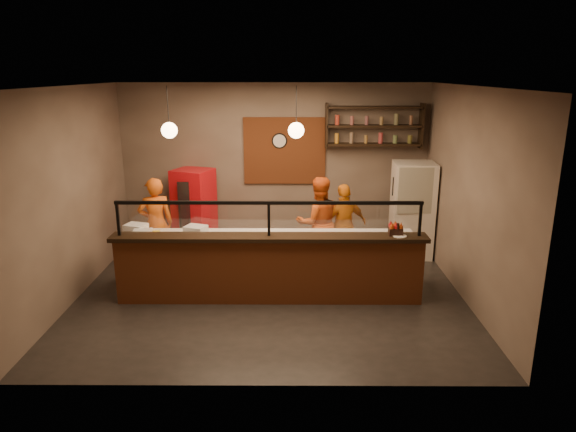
{
  "coord_description": "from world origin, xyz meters",
  "views": [
    {
      "loc": [
        0.32,
        -7.52,
        3.41
      ],
      "look_at": [
        0.28,
        0.3,
        1.19
      ],
      "focal_mm": 32.0,
      "sensor_mm": 36.0,
      "label": 1
    }
  ],
  "objects_px": {
    "cook_mid": "(318,223)",
    "fridge": "(412,210)",
    "cook_left": "(156,224)",
    "wall_clock": "(279,141)",
    "cook_right": "(344,225)",
    "pepper_mill": "(398,230)",
    "condiment_caddy": "(395,231)",
    "red_cooler": "(194,210)",
    "pizza_dough": "(258,235)"
  },
  "relations": [
    {
      "from": "pepper_mill",
      "to": "pizza_dough",
      "type": "bearing_deg",
      "value": 165.7
    },
    {
      "from": "fridge",
      "to": "red_cooler",
      "type": "xyz_separation_m",
      "value": [
        -4.17,
        0.37,
        -0.1
      ]
    },
    {
      "from": "cook_left",
      "to": "cook_mid",
      "type": "relative_size",
      "value": 1.0
    },
    {
      "from": "pizza_dough",
      "to": "condiment_caddy",
      "type": "bearing_deg",
      "value": -12.89
    },
    {
      "from": "cook_left",
      "to": "condiment_caddy",
      "type": "xyz_separation_m",
      "value": [
        3.93,
        -1.35,
        0.29
      ]
    },
    {
      "from": "condiment_caddy",
      "to": "cook_left",
      "type": "bearing_deg",
      "value": 161.0
    },
    {
      "from": "cook_right",
      "to": "condiment_caddy",
      "type": "distance_m",
      "value": 1.67
    },
    {
      "from": "condiment_caddy",
      "to": "pepper_mill",
      "type": "xyz_separation_m",
      "value": [
        0.02,
        -0.06,
        0.04
      ]
    },
    {
      "from": "cook_mid",
      "to": "condiment_caddy",
      "type": "distance_m",
      "value": 1.8
    },
    {
      "from": "cook_right",
      "to": "red_cooler",
      "type": "xyz_separation_m",
      "value": [
        -2.84,
        0.89,
        0.05
      ]
    },
    {
      "from": "cook_right",
      "to": "wall_clock",
      "type": "bearing_deg",
      "value": -68.62
    },
    {
      "from": "fridge",
      "to": "pepper_mill",
      "type": "bearing_deg",
      "value": -105.5
    },
    {
      "from": "cook_right",
      "to": "pizza_dough",
      "type": "xyz_separation_m",
      "value": [
        -1.48,
        -1.04,
        0.16
      ]
    },
    {
      "from": "fridge",
      "to": "red_cooler",
      "type": "height_order",
      "value": "fridge"
    },
    {
      "from": "pizza_dough",
      "to": "cook_left",
      "type": "bearing_deg",
      "value": 154.61
    },
    {
      "from": "wall_clock",
      "to": "red_cooler",
      "type": "distance_m",
      "value": 2.14
    },
    {
      "from": "wall_clock",
      "to": "cook_right",
      "type": "bearing_deg",
      "value": -45.62
    },
    {
      "from": "cook_right",
      "to": "cook_mid",
      "type": "bearing_deg",
      "value": -10.66
    },
    {
      "from": "pizza_dough",
      "to": "pepper_mill",
      "type": "relative_size",
      "value": 2.61
    },
    {
      "from": "cook_mid",
      "to": "pizza_dough",
      "type": "height_order",
      "value": "cook_mid"
    },
    {
      "from": "cook_right",
      "to": "fridge",
      "type": "distance_m",
      "value": 1.43
    },
    {
      "from": "red_cooler",
      "to": "cook_right",
      "type": "bearing_deg",
      "value": 3.8
    },
    {
      "from": "cook_mid",
      "to": "pepper_mill",
      "type": "distance_m",
      "value": 1.86
    },
    {
      "from": "red_cooler",
      "to": "pizza_dough",
      "type": "xyz_separation_m",
      "value": [
        1.36,
        -1.93,
        0.11
      ]
    },
    {
      "from": "cook_mid",
      "to": "pepper_mill",
      "type": "bearing_deg",
      "value": 114.77
    },
    {
      "from": "cook_mid",
      "to": "pizza_dough",
      "type": "xyz_separation_m",
      "value": [
        -1.01,
        -0.94,
        0.08
      ]
    },
    {
      "from": "condiment_caddy",
      "to": "cook_mid",
      "type": "bearing_deg",
      "value": 127.03
    },
    {
      "from": "wall_clock",
      "to": "fridge",
      "type": "distance_m",
      "value": 2.86
    },
    {
      "from": "condiment_caddy",
      "to": "pepper_mill",
      "type": "relative_size",
      "value": 1.02
    },
    {
      "from": "cook_left",
      "to": "red_cooler",
      "type": "bearing_deg",
      "value": -134.27
    },
    {
      "from": "cook_left",
      "to": "red_cooler",
      "type": "distance_m",
      "value": 1.16
    },
    {
      "from": "pizza_dough",
      "to": "cook_right",
      "type": "bearing_deg",
      "value": 35.14
    },
    {
      "from": "cook_left",
      "to": "condiment_caddy",
      "type": "height_order",
      "value": "cook_left"
    },
    {
      "from": "cook_mid",
      "to": "cook_right",
      "type": "bearing_deg",
      "value": -179.27
    },
    {
      "from": "wall_clock",
      "to": "red_cooler",
      "type": "relative_size",
      "value": 0.19
    },
    {
      "from": "fridge",
      "to": "wall_clock",
      "type": "bearing_deg",
      "value": 167.82
    },
    {
      "from": "wall_clock",
      "to": "cook_mid",
      "type": "distance_m",
      "value": 1.96
    },
    {
      "from": "pepper_mill",
      "to": "fridge",
      "type": "bearing_deg",
      "value": 71.44
    },
    {
      "from": "pizza_dough",
      "to": "red_cooler",
      "type": "bearing_deg",
      "value": 125.15
    },
    {
      "from": "pizza_dough",
      "to": "condiment_caddy",
      "type": "xyz_separation_m",
      "value": [
        2.08,
        -0.48,
        0.21
      ]
    },
    {
      "from": "cook_right",
      "to": "fridge",
      "type": "xyz_separation_m",
      "value": [
        1.32,
        0.52,
        0.15
      ]
    },
    {
      "from": "fridge",
      "to": "cook_mid",
      "type": "bearing_deg",
      "value": -157.79
    },
    {
      "from": "wall_clock",
      "to": "pizza_dough",
      "type": "height_order",
      "value": "wall_clock"
    },
    {
      "from": "cook_mid",
      "to": "fridge",
      "type": "xyz_separation_m",
      "value": [
        1.79,
        0.62,
        0.07
      ]
    },
    {
      "from": "cook_left",
      "to": "wall_clock",
      "type": "bearing_deg",
      "value": -167.2
    },
    {
      "from": "pepper_mill",
      "to": "red_cooler",
      "type": "bearing_deg",
      "value": 144.51
    },
    {
      "from": "red_cooler",
      "to": "condiment_caddy",
      "type": "bearing_deg",
      "value": -13.77
    },
    {
      "from": "wall_clock",
      "to": "pepper_mill",
      "type": "distance_m",
      "value": 3.44
    },
    {
      "from": "fridge",
      "to": "cook_right",
      "type": "bearing_deg",
      "value": -155.51
    },
    {
      "from": "wall_clock",
      "to": "cook_mid",
      "type": "bearing_deg",
      "value": -61.46
    }
  ]
}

